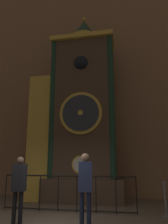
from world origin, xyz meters
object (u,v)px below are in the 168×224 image
visitor_near (19,183)px  visitor_far (85,182)px  clock_tower (77,116)px  stanchion_post (166,205)px

visitor_near → visitor_far: visitor_far is taller
visitor_near → visitor_far: (1.82, -0.05, 0.06)m
clock_tower → visitor_far: size_ratio=4.75×
stanchion_post → clock_tower: bearing=147.5°
clock_tower → stanchion_post: bearing=-32.5°
visitor_near → stanchion_post: visitor_near is taller
visitor_far → stanchion_post: 2.79m
visitor_near → clock_tower: bearing=83.3°
visitor_near → stanchion_post: (3.96, 1.58, -0.71)m
visitor_far → stanchion_post: size_ratio=1.80×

